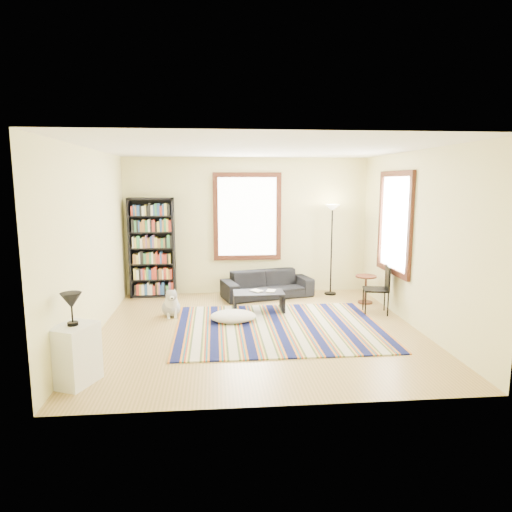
{
  "coord_description": "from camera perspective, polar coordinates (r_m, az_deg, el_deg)",
  "views": [
    {
      "loc": [
        -0.68,
        -6.9,
        2.32
      ],
      "look_at": [
        0.0,
        0.5,
        1.1
      ],
      "focal_mm": 32.0,
      "sensor_mm": 36.0,
      "label": 1
    }
  ],
  "objects": [
    {
      "name": "wall_back",
      "position": [
        9.52,
        -1.13,
        3.77
      ],
      "size": [
        5.0,
        0.1,
        2.8
      ],
      "primitive_type": "cube",
      "color": "beige",
      "rests_on": "floor"
    },
    {
      "name": "side_table",
      "position": [
        9.03,
        13.54,
        -4.07
      ],
      "size": [
        0.52,
        0.52,
        0.54
      ],
      "primitive_type": "cylinder",
      "rotation": [
        0.0,
        0.0,
        0.38
      ],
      "color": "#421D10",
      "rests_on": "floor"
    },
    {
      "name": "window_back",
      "position": [
        9.42,
        -1.1,
        4.93
      ],
      "size": [
        1.2,
        0.06,
        1.6
      ],
      "primitive_type": "cube",
      "color": "white",
      "rests_on": "wall_back"
    },
    {
      "name": "sofa",
      "position": [
        9.24,
        1.41,
        -3.54
      ],
      "size": [
        1.14,
        1.92,
        0.53
      ],
      "primitive_type": "imported",
      "rotation": [
        0.0,
        0.0,
        0.26
      ],
      "color": "black",
      "rests_on": "floor"
    },
    {
      "name": "book_b",
      "position": [
        8.26,
        1.34,
        -4.35
      ],
      "size": [
        0.21,
        0.25,
        0.02
      ],
      "primitive_type": "imported",
      "rotation": [
        0.0,
        0.0,
        -0.27
      ],
      "color": "beige",
      "rests_on": "coffee_table"
    },
    {
      "name": "window_right",
      "position": [
        8.35,
        16.98,
        3.97
      ],
      "size": [
        0.06,
        1.2,
        1.6
      ],
      "primitive_type": "cube",
      "color": "white",
      "rests_on": "wall_right"
    },
    {
      "name": "wall_right",
      "position": [
        7.67,
        19.7,
        1.89
      ],
      "size": [
        0.1,
        5.0,
        2.8
      ],
      "primitive_type": "cube",
      "color": "beige",
      "rests_on": "floor"
    },
    {
      "name": "table_lamp",
      "position": [
        5.59,
        -22.04,
        -6.18
      ],
      "size": [
        0.29,
        0.29,
        0.38
      ],
      "primitive_type": null,
      "rotation": [
        0.0,
        0.0,
        0.26
      ],
      "color": "black",
      "rests_on": "white_cabinet"
    },
    {
      "name": "book_a",
      "position": [
        8.18,
        -0.36,
        -4.46
      ],
      "size": [
        0.27,
        0.26,
        0.02
      ],
      "primitive_type": "imported",
      "rotation": [
        0.0,
        0.0,
        0.66
      ],
      "color": "beige",
      "rests_on": "coffee_table"
    },
    {
      "name": "rug",
      "position": [
        7.39,
        2.86,
        -8.9
      ],
      "size": [
        3.27,
        2.62,
        0.02
      ],
      "primitive_type": "cube",
      "color": "#0C113F",
      "rests_on": "floor"
    },
    {
      "name": "dog",
      "position": [
        8.08,
        -10.59,
        -5.69
      ],
      "size": [
        0.43,
        0.55,
        0.5
      ],
      "primitive_type": null,
      "rotation": [
        0.0,
        0.0,
        0.16
      ],
      "color": "#ABABAB",
      "rests_on": "floor"
    },
    {
      "name": "floor",
      "position": [
        7.33,
        0.36,
        -9.55
      ],
      "size": [
        5.0,
        5.0,
        0.1
      ],
      "primitive_type": "cube",
      "color": "tan",
      "rests_on": "ground"
    },
    {
      "name": "coffee_table",
      "position": [
        8.24,
        0.33,
        -5.73
      ],
      "size": [
        1.01,
        0.74,
        0.36
      ],
      "primitive_type": "cube",
      "rotation": [
        0.0,
        0.0,
        -0.3
      ],
      "color": "black",
      "rests_on": "floor"
    },
    {
      "name": "wall_front",
      "position": [
        4.5,
        3.56,
        -2.48
      ],
      "size": [
        5.0,
        0.1,
        2.8
      ],
      "primitive_type": "cube",
      "color": "beige",
      "rests_on": "floor"
    },
    {
      "name": "ceiling",
      "position": [
        6.95,
        0.39,
        13.7
      ],
      "size": [
        5.0,
        5.0,
        0.1
      ],
      "primitive_type": "cube",
      "color": "white",
      "rests_on": "floor"
    },
    {
      "name": "floor_cushion",
      "position": [
        7.68,
        -2.88,
        -7.53
      ],
      "size": [
        0.77,
        0.58,
        0.19
      ],
      "primitive_type": "ellipsoid",
      "rotation": [
        0.0,
        0.0,
        0.01
      ],
      "color": "silver",
      "rests_on": "floor"
    },
    {
      "name": "floor_lamp",
      "position": [
        9.46,
        9.4,
        0.74
      ],
      "size": [
        0.39,
        0.39,
        1.86
      ],
      "primitive_type": null,
      "rotation": [
        0.0,
        0.0,
        -0.37
      ],
      "color": "black",
      "rests_on": "floor"
    },
    {
      "name": "white_cabinet",
      "position": [
        5.75,
        -21.7,
        -11.38
      ],
      "size": [
        0.55,
        0.61,
        0.7
      ],
      "primitive_type": "cube",
      "rotation": [
        0.0,
        0.0,
        -0.41
      ],
      "color": "white",
      "rests_on": "floor"
    },
    {
      "name": "wall_left",
      "position": [
        7.21,
        -20.25,
        1.41
      ],
      "size": [
        0.1,
        5.0,
        2.8
      ],
      "primitive_type": "cube",
      "color": "beige",
      "rests_on": "floor"
    },
    {
      "name": "bookshelf",
      "position": [
        9.4,
        -12.86,
        1.01
      ],
      "size": [
        0.9,
        0.3,
        2.0
      ],
      "primitive_type": "cube",
      "color": "black",
      "rests_on": "floor"
    },
    {
      "name": "folding_chair",
      "position": [
        8.35,
        14.74,
        -4.07
      ],
      "size": [
        0.49,
        0.48,
        0.86
      ],
      "primitive_type": "cube",
      "rotation": [
        0.0,
        0.0,
        -0.2
      ],
      "color": "black",
      "rests_on": "floor"
    }
  ]
}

